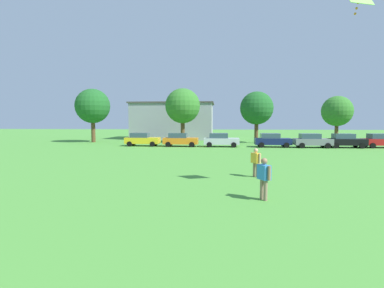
{
  "coord_description": "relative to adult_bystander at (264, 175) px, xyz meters",
  "views": [
    {
      "loc": [
        5.09,
        0.28,
        3.22
      ],
      "look_at": [
        4.2,
        10.02,
        2.46
      ],
      "focal_mm": 28.03,
      "sensor_mm": 36.0,
      "label": 1
    }
  ],
  "objects": [
    {
      "name": "house_right",
      "position": [
        -9.03,
        40.73,
        1.57
      ],
      "size": [
        10.34,
        7.79,
        5.16
      ],
      "color": "#9999A3",
      "rests_on": "ground"
    },
    {
      "name": "house_left",
      "position": [
        -9.99,
        40.73,
        2.17
      ],
      "size": [
        14.37,
        8.62,
        6.37
      ],
      "color": "#9999A3",
      "rests_on": "ground"
    },
    {
      "name": "tree_center_right",
      "position": [
        15.04,
        32.76,
        3.54
      ],
      "size": [
        4.34,
        4.34,
        6.76
      ],
      "color": "brown",
      "rests_on": "ground"
    },
    {
      "name": "parked_car_silver_2",
      "position": [
        -1.63,
        24.78,
        -0.17
      ],
      "size": [
        4.3,
        2.02,
        1.68
      ],
      "color": "silver",
      "rests_on": "ground"
    },
    {
      "name": "parked_car_red_6",
      "position": [
        17.36,
        25.17,
        -0.17
      ],
      "size": [
        4.3,
        2.02,
        1.68
      ],
      "color": "red",
      "rests_on": "ground"
    },
    {
      "name": "tree_left",
      "position": [
        -7.15,
        31.3,
        4.31
      ],
      "size": [
        5.07,
        5.07,
        7.9
      ],
      "color": "brown",
      "rests_on": "ground"
    },
    {
      "name": "bystander_near_trees",
      "position": [
        0.27,
        5.06,
        -0.04
      ],
      "size": [
        0.55,
        0.67,
        1.65
      ],
      "rotation": [
        0.0,
        0.0,
        5.3
      ],
      "color": "#8C7259",
      "rests_on": "ground"
    },
    {
      "name": "parked_car_orange_1",
      "position": [
        -6.69,
        24.84,
        -0.17
      ],
      "size": [
        4.3,
        2.02,
        1.68
      ],
      "color": "orange",
      "rests_on": "ground"
    },
    {
      "name": "parked_car_yellow_0",
      "position": [
        -11.61,
        25.07,
        -0.17
      ],
      "size": [
        4.3,
        2.02,
        1.68
      ],
      "color": "yellow",
      "rests_on": "ground"
    },
    {
      "name": "parked_car_navy_3",
      "position": [
        4.59,
        24.91,
        -0.17
      ],
      "size": [
        4.3,
        2.02,
        1.68
      ],
      "color": "#141E4C",
      "rests_on": "ground"
    },
    {
      "name": "adult_bystander",
      "position": [
        0.0,
        0.0,
        0.0
      ],
      "size": [
        0.54,
        0.74,
        1.72
      ],
      "rotation": [
        0.0,
        0.0,
        5.18
      ],
      "color": "#8C7259",
      "rests_on": "ground"
    },
    {
      "name": "parked_car_black_5",
      "position": [
        13.13,
        24.81,
        -0.17
      ],
      "size": [
        4.3,
        2.02,
        1.68
      ],
      "color": "black",
      "rests_on": "ground"
    },
    {
      "name": "ground_plane",
      "position": [
        -6.9,
        17.53,
        -1.02
      ],
      "size": [
        160.0,
        160.0,
        0.0
      ],
      "primitive_type": "plane",
      "color": "#4C9338"
    },
    {
      "name": "parked_car_gray_4",
      "position": [
        9.21,
        24.61,
        -0.17
      ],
      "size": [
        4.3,
        2.02,
        1.68
      ],
      "color": "slate",
      "rests_on": "ground"
    },
    {
      "name": "tree_center_left",
      "position": [
        3.52,
        31.82,
        3.98
      ],
      "size": [
        4.76,
        4.76,
        7.41
      ],
      "color": "brown",
      "rests_on": "ground"
    },
    {
      "name": "tree_far_left",
      "position": [
        -20.6,
        31.05,
        4.34
      ],
      "size": [
        5.1,
        5.1,
        7.94
      ],
      "color": "brown",
      "rests_on": "ground"
    }
  ]
}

